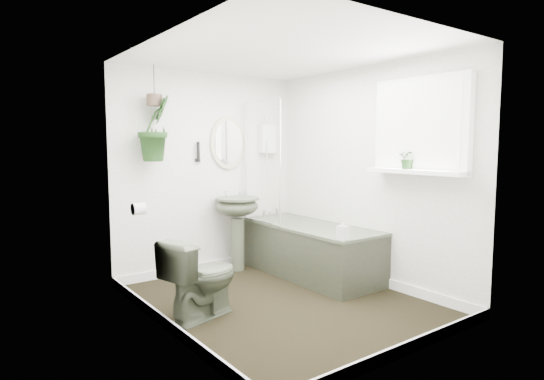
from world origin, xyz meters
TOP-DOWN VIEW (x-y plane):
  - floor at (0.00, 0.00)m, footprint 2.30×2.80m
  - ceiling at (0.00, 0.00)m, footprint 2.30×2.80m
  - wall_back at (0.00, 1.41)m, footprint 2.30×0.02m
  - wall_front at (0.00, -1.41)m, footprint 2.30×0.02m
  - wall_left at (-1.16, 0.00)m, footprint 0.02×2.80m
  - wall_right at (1.16, 0.00)m, footprint 0.02×2.80m
  - skirting at (0.00, 0.00)m, footprint 2.30×2.80m
  - bathtub at (0.80, 0.50)m, footprint 0.72×1.72m
  - bath_screen at (0.47, 0.99)m, footprint 0.04×0.72m
  - shower_box at (0.80, 1.34)m, footprint 0.20×0.10m
  - oval_mirror at (0.25, 1.37)m, footprint 0.46×0.03m
  - wall_sconce at (-0.15, 1.36)m, footprint 0.04×0.04m
  - toilet_roll_holder at (-1.10, 0.70)m, footprint 0.11×0.11m
  - window_recess at (1.09, -0.70)m, footprint 0.08×1.00m
  - window_sill at (1.02, -0.70)m, footprint 0.18×1.00m
  - window_blinds at (1.04, -0.70)m, footprint 0.01×0.86m
  - toilet at (-0.78, 0.11)m, footprint 0.77×0.56m
  - pedestal_sink at (0.25, 1.18)m, footprint 0.53×0.45m
  - sill_plant at (1.03, -0.60)m, footprint 0.24×0.23m
  - hanging_plant at (-0.70, 1.25)m, footprint 0.48×0.45m
  - soap_bottle at (0.51, -0.29)m, footprint 0.11×0.11m
  - hanging_pot at (-0.70, 1.25)m, footprint 0.16×0.16m

SIDE VIEW (x-z plane):
  - floor at x=0.00m, z-range -0.02..0.00m
  - skirting at x=0.00m, z-range 0.00..0.10m
  - bathtub at x=0.80m, z-range 0.00..0.58m
  - toilet at x=-0.78m, z-range 0.00..0.70m
  - pedestal_sink at x=0.25m, z-range 0.00..0.87m
  - soap_bottle at x=0.51m, z-range 0.58..0.78m
  - toilet_roll_holder at x=-1.10m, z-range 0.84..0.96m
  - wall_back at x=0.00m, z-range 0.00..2.30m
  - wall_front at x=0.00m, z-range 0.00..2.30m
  - wall_left at x=-1.16m, z-range 0.00..2.30m
  - wall_right at x=1.16m, z-range 0.00..2.30m
  - window_sill at x=1.02m, z-range 1.21..1.25m
  - bath_screen at x=0.47m, z-range 0.58..1.98m
  - sill_plant at x=1.03m, z-range 1.25..1.46m
  - wall_sconce at x=-0.15m, z-range 1.29..1.51m
  - oval_mirror at x=0.25m, z-range 1.19..1.81m
  - shower_box at x=0.80m, z-range 1.38..1.73m
  - window_recess at x=1.09m, z-range 1.20..2.10m
  - window_blinds at x=1.04m, z-range 1.27..2.03m
  - hanging_plant at x=-0.70m, z-range 1.31..2.00m
  - hanging_pot at x=-0.70m, z-range 1.88..2.00m
  - ceiling at x=0.00m, z-range 2.30..2.32m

